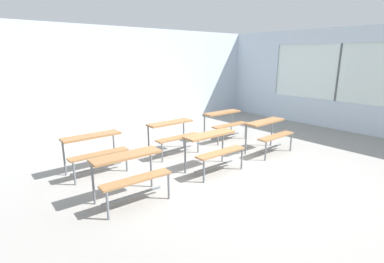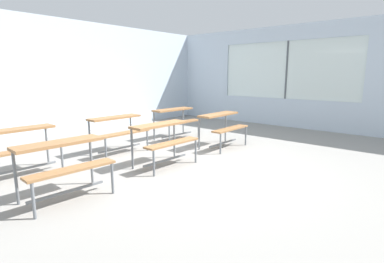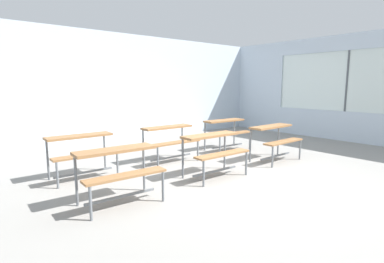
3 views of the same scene
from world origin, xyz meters
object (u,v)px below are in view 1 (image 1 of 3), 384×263
(desk_bench_r0c1, at_px, (213,144))
(desk_bench_r1c2, at_px, (225,119))
(desk_bench_r1c1, at_px, (173,130))
(desk_bench_r0c0, at_px, (130,167))
(desk_bench_r1c0, at_px, (94,145))
(desk_bench_r0c2, at_px, (269,129))

(desk_bench_r0c1, relative_size, desk_bench_r1c2, 0.99)
(desk_bench_r1c1, height_order, desk_bench_r1c2, same)
(desk_bench_r0c0, height_order, desk_bench_r1c0, same)
(desk_bench_r0c0, distance_m, desk_bench_r0c2, 3.59)
(desk_bench_r0c2, relative_size, desk_bench_r1c2, 0.98)
(desk_bench_r1c1, relative_size, desk_bench_r1c2, 0.98)
(desk_bench_r0c1, relative_size, desk_bench_r1c0, 1.00)
(desk_bench_r0c2, xyz_separation_m, desk_bench_r1c1, (-1.77, 1.33, 0.00))
(desk_bench_r0c1, distance_m, desk_bench_r1c1, 1.32)
(desk_bench_r0c0, relative_size, desk_bench_r0c1, 1.01)
(desk_bench_r0c1, xyz_separation_m, desk_bench_r1c2, (1.76, 1.39, 0.00))
(desk_bench_r1c0, height_order, desk_bench_r1c1, same)
(desk_bench_r1c0, bearing_deg, desk_bench_r0c2, -20.34)
(desk_bench_r0c2, height_order, desk_bench_r1c0, same)
(desk_bench_r1c0, bearing_deg, desk_bench_r1c2, 1.08)
(desk_bench_r0c1, xyz_separation_m, desk_bench_r1c1, (-0.00, 1.32, 0.00))
(desk_bench_r0c1, distance_m, desk_bench_r1c0, 2.28)
(desk_bench_r0c0, relative_size, desk_bench_r0c2, 1.02)
(desk_bench_r1c0, relative_size, desk_bench_r1c2, 0.98)
(desk_bench_r1c1, xyz_separation_m, desk_bench_r1c2, (1.76, 0.07, 0.00))
(desk_bench_r1c0, relative_size, desk_bench_r1c1, 1.00)
(desk_bench_r1c0, xyz_separation_m, desk_bench_r1c1, (1.81, -0.06, 0.00))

